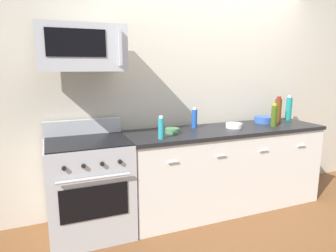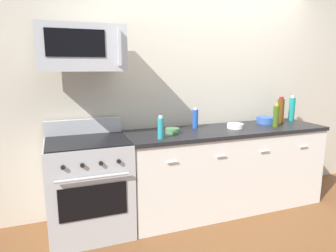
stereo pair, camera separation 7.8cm
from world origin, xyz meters
name	(u,v)px [view 1 (the left image)]	position (x,y,z in m)	size (l,w,h in m)	color
ground_plane	(224,206)	(0.00, 0.00, 0.00)	(6.42, 6.42, 0.00)	brown
back_wall	(209,87)	(0.00, 0.41, 1.35)	(5.35, 0.10, 2.70)	beige
counter_unit	(225,168)	(0.00, 0.00, 0.46)	(2.26, 0.66, 0.92)	silver
range_oven	(89,187)	(-1.51, 0.00, 0.47)	(0.76, 0.69, 1.07)	#B7BABF
microwave	(81,48)	(-1.51, 0.05, 1.75)	(0.74, 0.44, 0.40)	#B7BABF
bottle_olive_oil	(274,116)	(0.56, -0.10, 1.04)	(0.06, 0.06, 0.26)	#385114
bottle_wine_amber	(278,110)	(0.80, 0.10, 1.07)	(0.08, 0.08, 0.31)	#59330F
bottle_soda_blue	(194,118)	(-0.32, 0.16, 1.03)	(0.06, 0.06, 0.23)	#1E4CA5
bottle_sparkling_teal	(289,108)	(1.03, 0.16, 1.07)	(0.07, 0.07, 0.32)	#197F7A
bottle_dish_soap	(161,128)	(-0.85, -0.19, 1.03)	(0.06, 0.06, 0.22)	teal
bowl_green_glaze	(172,130)	(-0.65, 0.01, 0.95)	(0.15, 0.15, 0.05)	#477A4C
bowl_white_ceramic	(234,125)	(0.10, 0.00, 0.95)	(0.18, 0.18, 0.05)	white
bowl_blue_mixing	(264,119)	(0.60, 0.12, 0.96)	(0.22, 0.22, 0.08)	#2D519E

